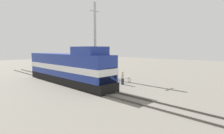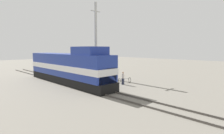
% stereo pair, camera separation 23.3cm
% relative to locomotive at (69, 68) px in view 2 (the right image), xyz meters
% --- Properties ---
extents(ground_plane, '(120.00, 120.00, 0.00)m').
position_rel_locomotive_xyz_m(ground_plane, '(0.00, -1.56, -2.07)').
color(ground_plane, slate).
extents(rail_near, '(0.08, 43.72, 0.15)m').
position_rel_locomotive_xyz_m(rail_near, '(-0.72, -1.56, -1.99)').
color(rail_near, '#4C4742').
rests_on(rail_near, ground_plane).
extents(rail_far, '(0.08, 43.72, 0.15)m').
position_rel_locomotive_xyz_m(rail_far, '(0.72, -1.56, -1.99)').
color(rail_far, '#4C4742').
rests_on(rail_far, ground_plane).
extents(locomotive, '(2.87, 16.62, 4.78)m').
position_rel_locomotive_xyz_m(locomotive, '(0.00, 0.00, 0.00)').
color(locomotive, black).
rests_on(locomotive, ground_plane).
extents(utility_pole, '(1.80, 0.44, 11.84)m').
position_rel_locomotive_xyz_m(utility_pole, '(6.10, 1.84, 3.90)').
color(utility_pole, '#B2B2AD').
rests_on(utility_pole, ground_plane).
extents(vendor_umbrella, '(1.88, 1.88, 2.37)m').
position_rel_locomotive_xyz_m(vendor_umbrella, '(4.54, 1.38, 0.08)').
color(vendor_umbrella, '#4C4C4C').
rests_on(vendor_umbrella, ground_plane).
extents(billboard_sign, '(2.24, 0.12, 3.55)m').
position_rel_locomotive_xyz_m(billboard_sign, '(4.99, 4.06, 0.67)').
color(billboard_sign, '#595959').
rests_on(billboard_sign, ground_plane).
extents(shrub_cluster, '(0.76, 0.76, 0.76)m').
position_rel_locomotive_xyz_m(shrub_cluster, '(4.62, 1.85, -1.69)').
color(shrub_cluster, '#236028').
rests_on(shrub_cluster, ground_plane).
extents(person_bystander, '(0.34, 0.34, 1.66)m').
position_rel_locomotive_xyz_m(person_bystander, '(4.46, -5.51, -1.17)').
color(person_bystander, '#2D3347').
rests_on(person_bystander, ground_plane).
extents(bicycle, '(1.73, 1.22, 0.67)m').
position_rel_locomotive_xyz_m(bicycle, '(5.46, -4.92, -1.73)').
color(bicycle, black).
rests_on(bicycle, ground_plane).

